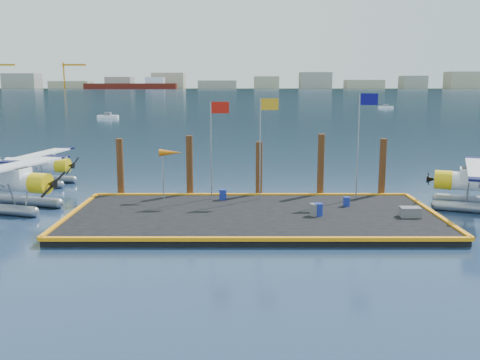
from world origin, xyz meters
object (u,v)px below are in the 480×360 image
object	(u,v)px
seaplane_c	(36,167)
crate	(410,212)
windsock	(170,154)
piling_1	(190,168)
flagpole_yellow	(264,133)
piling_4	(382,169)
drum_5	(223,195)
drum_1	(314,210)
piling_0	(120,169)
piling_3	(321,167)
drum_2	(318,210)
seaplane_b	(5,184)
drum_4	(347,202)
piling_2	(259,171)
flagpole_red	(215,135)
flagpole_blue	(362,130)

from	to	relation	value
seaplane_c	crate	world-z (taller)	seaplane_c
seaplane_c	windsock	distance (m)	13.17
seaplane_c	piling_1	size ratio (longest dim) A/B	2.10
flagpole_yellow	piling_4	size ratio (longest dim) A/B	1.55
piling_4	drum_5	bearing A→B (deg)	-169.77
drum_1	drum_5	bearing A→B (deg)	141.20
piling_0	piling_3	bearing A→B (deg)	0.00
drum_2	crate	distance (m)	4.91
drum_1	piling_1	world-z (taller)	piling_1
seaplane_b	drum_4	bearing A→B (deg)	104.17
flagpole_yellow	windsock	world-z (taller)	flagpole_yellow
piling_0	piling_1	distance (m)	4.50
seaplane_b	piling_4	world-z (taller)	piling_4
piling_2	piling_4	size ratio (longest dim) A/B	0.95
crate	flagpole_red	world-z (taller)	flagpole_red
flagpole_yellow	piling_3	world-z (taller)	flagpole_yellow
drum_2	flagpole_yellow	distance (m)	6.41
drum_1	flagpole_blue	bearing A→B (deg)	51.93
drum_5	seaplane_c	bearing A→B (deg)	153.19
crate	flagpole_red	bearing A→B (deg)	156.78
piling_1	piling_3	world-z (taller)	piling_3
drum_5	flagpole_red	world-z (taller)	flagpole_red
piling_0	piling_2	world-z (taller)	piling_0
seaplane_b	flagpole_blue	world-z (taller)	flagpole_blue
seaplane_c	windsock	world-z (taller)	windsock
flagpole_red	windsock	world-z (taller)	flagpole_red
seaplane_c	drum_4	world-z (taller)	seaplane_c
drum_2	drum_4	distance (m)	3.03
flagpole_red	drum_5	bearing A→B (deg)	-27.44
seaplane_b	piling_1	distance (m)	11.19
windsock	drum_2	bearing A→B (deg)	-26.93
seaplane_c	drum_1	distance (m)	22.41
flagpole_blue	piling_1	distance (m)	11.12
drum_1	drum_2	xyz separation A→B (m)	(0.24, 0.00, 0.01)
seaplane_b	piling_3	bearing A→B (deg)	114.80
piling_1	flagpole_red	bearing A→B (deg)	-43.15
seaplane_c	drum_5	world-z (taller)	seaplane_c
seaplane_c	crate	distance (m)	27.08
seaplane_b	piling_0	bearing A→B (deg)	130.30
flagpole_yellow	piling_1	xyz separation A→B (m)	(-4.70, 1.60, -2.41)
seaplane_c	piling_4	world-z (taller)	piling_4
drum_1	piling_3	distance (m)	6.23
piling_0	piling_4	world-z (taller)	same
seaplane_c	flagpole_blue	world-z (taller)	flagpole_blue
piling_4	piling_0	bearing A→B (deg)	180.00
drum_5	flagpole_yellow	distance (m)	4.55
piling_1	seaplane_c	bearing A→B (deg)	156.08
drum_1	drum_2	distance (m)	0.24
windsock	seaplane_c	bearing A→B (deg)	147.80
flagpole_red	piling_4	distance (m)	11.17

